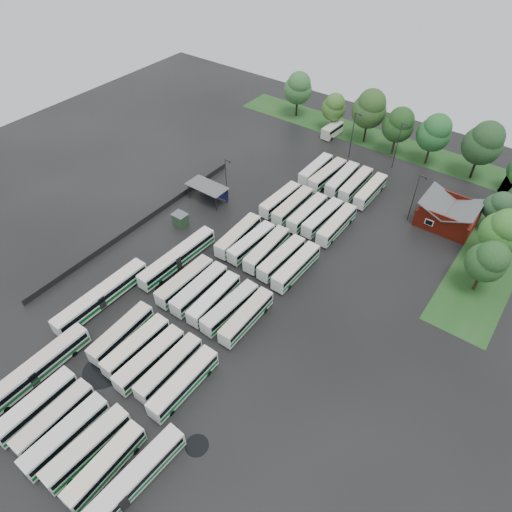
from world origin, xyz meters
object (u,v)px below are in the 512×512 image
Objects in this scene: brick_building at (447,216)px; minibus at (332,130)px; artic_bus_west_a at (34,371)px; artic_bus_east at (123,490)px.

brick_building reaches higher than minibus.
artic_bus_east is (21.29, -3.15, 0.02)m from artic_bus_west_a.
brick_building is at bearing 83.06° from artic_bus_east.
artic_bus_east is (-11.78, -69.26, -0.14)m from brick_building.
artic_bus_east is at bearing -99.66° from brick_building.
artic_bus_west_a is 2.51× the size of minibus.
artic_bus_west_a reaches higher than minibus.
minibus is (-22.54, 86.37, -0.16)m from artic_bus_east.
artic_bus_east reaches higher than minibus.
artic_bus_west_a is at bearing -86.05° from minibus.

